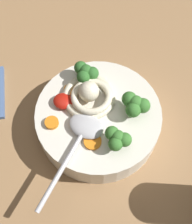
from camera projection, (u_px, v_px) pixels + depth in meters
table_slab at (93, 146)px, 58.19cm from camera, size 91.56×91.56×4.44cm
soup_bowl at (96, 119)px, 55.40cm from camera, size 21.88×21.88×5.24cm
noodle_pile at (90, 95)px, 53.24cm from camera, size 10.14×9.94×4.08cm
soup_spoon at (81, 135)px, 50.27cm from camera, size 6.60×17.52×1.60cm
chili_sauce_dollop at (63, 101)px, 53.26cm from camera, size 3.48×3.13×1.56cm
broccoli_floret_far at (117, 138)px, 48.44cm from camera, size 4.50×3.87×3.56cm
broccoli_floret_beside_chili at (135, 104)px, 51.03cm from camera, size 4.98×4.28×3.94cm
broccoli_floret_beside_noodles at (86, 72)px, 54.24cm from camera, size 4.63×3.98×3.66cm
carrot_slice_extra_a at (71, 90)px, 54.79cm from camera, size 2.39×2.39×0.73cm
carrot_slice_right at (93, 141)px, 50.32cm from camera, size 2.90×2.90×0.53cm
carrot_slice_near_spoon at (81, 114)px, 52.58cm from camera, size 2.54×2.54×0.75cm
carrot_slice_extra_b at (52, 123)px, 51.80cm from camera, size 2.35×2.35×0.71cm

